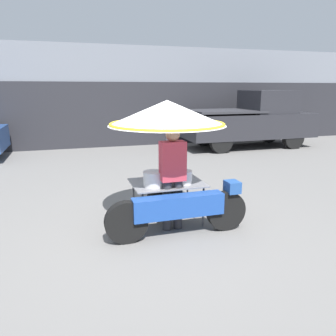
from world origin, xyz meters
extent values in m
plane|color=slate|center=(0.00, 0.00, 0.00)|extent=(36.00, 36.00, 0.00)
cube|color=gray|center=(0.00, 8.86, 1.86)|extent=(28.00, 2.00, 3.71)
cube|color=#28282D|center=(0.00, 7.83, 1.20)|extent=(23.80, 0.06, 2.40)
cylinder|color=black|center=(0.93, -0.27, 0.31)|extent=(0.62, 0.14, 0.62)
cylinder|color=black|center=(-0.64, -0.27, 0.31)|extent=(0.62, 0.14, 0.62)
cube|color=#1E479E|center=(0.14, -0.27, 0.47)|extent=(1.39, 0.24, 0.32)
cube|color=#234C93|center=(1.02, -0.27, 0.69)|extent=(0.20, 0.24, 0.18)
cylinder|color=black|center=(0.14, 0.56, 0.28)|extent=(0.56, 0.14, 0.56)
cylinder|color=#515156|center=(0.63, -0.06, 0.33)|extent=(0.03, 0.03, 0.66)
cylinder|color=#515156|center=(0.63, 0.67, 0.33)|extent=(0.03, 0.03, 0.66)
cylinder|color=#515156|center=(-0.35, -0.06, 0.33)|extent=(0.03, 0.03, 0.66)
cylinder|color=#515156|center=(-0.35, 0.67, 0.33)|extent=(0.03, 0.03, 0.66)
cube|color=gray|center=(0.14, 0.31, 0.67)|extent=(1.16, 0.85, 0.02)
cylinder|color=#B2B2B7|center=(0.14, 0.31, 1.14)|extent=(0.03, 0.03, 0.93)
cone|color=white|center=(0.14, 0.31, 1.80)|extent=(1.85, 1.85, 0.39)
torus|color=yellow|center=(0.14, 0.31, 1.63)|extent=(1.80, 1.80, 0.05)
cylinder|color=silver|center=(-0.12, 0.16, 0.80)|extent=(0.34, 0.34, 0.24)
cylinder|color=silver|center=(0.34, 0.18, 0.78)|extent=(0.34, 0.34, 0.21)
cylinder|color=#939399|center=(0.08, 0.48, 0.72)|extent=(0.21, 0.21, 0.09)
cylinder|color=#2D2D33|center=(0.04, -0.01, 0.40)|extent=(0.14, 0.14, 0.80)
cylinder|color=#2D2D33|center=(0.22, -0.01, 0.40)|extent=(0.14, 0.14, 0.80)
cube|color=#C13847|center=(0.13, -0.01, 1.10)|extent=(0.38, 0.22, 0.60)
sphere|color=#A87A5B|center=(0.13, -0.01, 1.51)|extent=(0.22, 0.22, 0.22)
cylinder|color=black|center=(6.54, 5.45, 0.40)|extent=(0.79, 0.24, 0.79)
cylinder|color=black|center=(6.54, 7.00, 0.40)|extent=(0.79, 0.24, 0.79)
cylinder|color=black|center=(3.62, 5.45, 0.40)|extent=(0.79, 0.24, 0.79)
cylinder|color=black|center=(3.62, 7.00, 0.40)|extent=(0.79, 0.24, 0.79)
cube|color=#28282D|center=(5.08, 6.22, 0.83)|extent=(4.86, 1.82, 0.87)
cube|color=#28282D|center=(5.86, 6.22, 1.68)|extent=(1.65, 1.68, 0.83)
cube|color=#2D2D33|center=(4.11, 6.22, 1.37)|extent=(2.53, 1.75, 0.08)
camera|label=1|loc=(-1.34, -4.60, 2.17)|focal=35.00mm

